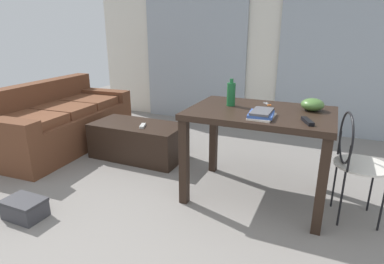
{
  "coord_description": "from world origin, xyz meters",
  "views": [
    {
      "loc": [
        0.98,
        -1.1,
        1.45
      ],
      "look_at": [
        -0.27,
        1.72,
        0.44
      ],
      "focal_mm": 29.74,
      "sensor_mm": 36.0,
      "label": 1
    }
  ],
  "objects_px": {
    "couch": "(59,122)",
    "scissors": "(268,104)",
    "wire_chair": "(354,155)",
    "shoebox": "(25,208)",
    "tv_remote_primary": "(143,126)",
    "tv_remote_on_table": "(307,121)",
    "coffee_table": "(138,141)",
    "craft_table": "(260,124)",
    "bottle_near": "(231,94)",
    "book_stack": "(262,114)",
    "bowl": "(312,105)"
  },
  "relations": [
    {
      "from": "couch",
      "to": "scissors",
      "type": "bearing_deg",
      "value": -1.01
    },
    {
      "from": "couch",
      "to": "wire_chair",
      "type": "height_order",
      "value": "wire_chair"
    },
    {
      "from": "shoebox",
      "to": "tv_remote_primary",
      "type": "bearing_deg",
      "value": 79.52
    },
    {
      "from": "tv_remote_on_table",
      "to": "coffee_table",
      "type": "bearing_deg",
      "value": 139.38
    },
    {
      "from": "craft_table",
      "to": "tv_remote_primary",
      "type": "xyz_separation_m",
      "value": [
        -1.35,
        0.28,
        -0.26
      ]
    },
    {
      "from": "bottle_near",
      "to": "shoebox",
      "type": "relative_size",
      "value": 0.74
    },
    {
      "from": "craft_table",
      "to": "shoebox",
      "type": "distance_m",
      "value": 2.03
    },
    {
      "from": "couch",
      "to": "book_stack",
      "type": "relative_size",
      "value": 7.26
    },
    {
      "from": "wire_chair",
      "to": "bottle_near",
      "type": "bearing_deg",
      "value": 174.34
    },
    {
      "from": "couch",
      "to": "tv_remote_on_table",
      "type": "height_order",
      "value": "tv_remote_on_table"
    },
    {
      "from": "coffee_table",
      "to": "bottle_near",
      "type": "xyz_separation_m",
      "value": [
        1.19,
        -0.29,
        0.7
      ]
    },
    {
      "from": "book_stack",
      "to": "tv_remote_primary",
      "type": "bearing_deg",
      "value": 160.52
    },
    {
      "from": "craft_table",
      "to": "coffee_table",
      "type": "bearing_deg",
      "value": 166.54
    },
    {
      "from": "bottle_near",
      "to": "shoebox",
      "type": "distance_m",
      "value": 1.93
    },
    {
      "from": "tv_remote_on_table",
      "to": "scissors",
      "type": "bearing_deg",
      "value": 105.52
    },
    {
      "from": "tv_remote_primary",
      "to": "scissors",
      "type": "bearing_deg",
      "value": -23.3
    },
    {
      "from": "tv_remote_on_table",
      "to": "bowl",
      "type": "bearing_deg",
      "value": 66.64
    },
    {
      "from": "coffee_table",
      "to": "tv_remote_on_table",
      "type": "height_order",
      "value": "tv_remote_on_table"
    },
    {
      "from": "couch",
      "to": "bottle_near",
      "type": "xyz_separation_m",
      "value": [
        2.32,
        -0.22,
        0.59
      ]
    },
    {
      "from": "couch",
      "to": "tv_remote_primary",
      "type": "distance_m",
      "value": 1.25
    },
    {
      "from": "tv_remote_on_table",
      "to": "craft_table",
      "type": "bearing_deg",
      "value": 125.96
    },
    {
      "from": "craft_table",
      "to": "bottle_near",
      "type": "bearing_deg",
      "value": 168.03
    },
    {
      "from": "couch",
      "to": "bowl",
      "type": "xyz_separation_m",
      "value": [
        2.99,
        -0.12,
        0.54
      ]
    },
    {
      "from": "bowl",
      "to": "tv_remote_primary",
      "type": "relative_size",
      "value": 1.22
    },
    {
      "from": "bottle_near",
      "to": "tv_remote_primary",
      "type": "relative_size",
      "value": 1.56
    },
    {
      "from": "tv_remote_primary",
      "to": "shoebox",
      "type": "xyz_separation_m",
      "value": [
        -0.25,
        -1.37,
        -0.34
      ]
    },
    {
      "from": "craft_table",
      "to": "bottle_near",
      "type": "distance_m",
      "value": 0.36
    },
    {
      "from": "couch",
      "to": "coffee_table",
      "type": "bearing_deg",
      "value": 3.55
    },
    {
      "from": "coffee_table",
      "to": "wire_chair",
      "type": "height_order",
      "value": "wire_chair"
    },
    {
      "from": "coffee_table",
      "to": "book_stack",
      "type": "bearing_deg",
      "value": -20.47
    },
    {
      "from": "book_stack",
      "to": "coffee_table",
      "type": "bearing_deg",
      "value": 159.53
    },
    {
      "from": "wire_chair",
      "to": "shoebox",
      "type": "xyz_separation_m",
      "value": [
        -2.33,
        -1.05,
        -0.46
      ]
    },
    {
      "from": "wire_chair",
      "to": "book_stack",
      "type": "xyz_separation_m",
      "value": [
        -0.68,
        -0.17,
        0.29
      ]
    },
    {
      "from": "coffee_table",
      "to": "tv_remote_on_table",
      "type": "bearing_deg",
      "value": -17.45
    },
    {
      "from": "couch",
      "to": "bottle_near",
      "type": "bearing_deg",
      "value": -5.44
    },
    {
      "from": "wire_chair",
      "to": "shoebox",
      "type": "bearing_deg",
      "value": -155.84
    },
    {
      "from": "craft_table",
      "to": "scissors",
      "type": "bearing_deg",
      "value": 86.49
    },
    {
      "from": "tv_remote_primary",
      "to": "shoebox",
      "type": "relative_size",
      "value": 0.47
    },
    {
      "from": "wire_chair",
      "to": "tv_remote_on_table",
      "type": "distance_m",
      "value": 0.48
    },
    {
      "from": "bowl",
      "to": "scissors",
      "type": "bearing_deg",
      "value": 169.42
    },
    {
      "from": "tv_remote_on_table",
      "to": "tv_remote_primary",
      "type": "relative_size",
      "value": 1.17
    },
    {
      "from": "scissors",
      "to": "shoebox",
      "type": "bearing_deg",
      "value": -140.7
    },
    {
      "from": "tv_remote_primary",
      "to": "craft_table",
      "type": "bearing_deg",
      "value": -33.1
    },
    {
      "from": "couch",
      "to": "book_stack",
      "type": "bearing_deg",
      "value": -10.59
    },
    {
      "from": "wire_chair",
      "to": "tv_remote_on_table",
      "type": "bearing_deg",
      "value": -151.21
    },
    {
      "from": "wire_chair",
      "to": "tv_remote_primary",
      "type": "relative_size",
      "value": 5.71
    },
    {
      "from": "scissors",
      "to": "shoebox",
      "type": "distance_m",
      "value": 2.21
    },
    {
      "from": "bottle_near",
      "to": "tv_remote_on_table",
      "type": "xyz_separation_m",
      "value": [
        0.67,
        -0.29,
        -0.09
      ]
    },
    {
      "from": "coffee_table",
      "to": "wire_chair",
      "type": "relative_size",
      "value": 1.22
    },
    {
      "from": "book_stack",
      "to": "shoebox",
      "type": "bearing_deg",
      "value": -152.15
    }
  ]
}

